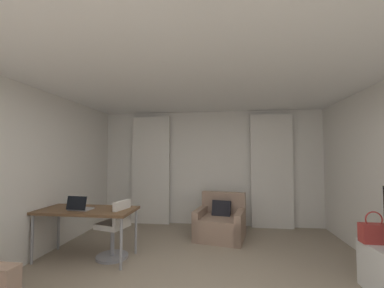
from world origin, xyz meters
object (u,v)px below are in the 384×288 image
Objects in this scene: laptop at (80,207)px; armchair at (221,223)px; handbag_primary at (374,233)px; desk at (87,213)px; desk_chair at (115,232)px.

armchair is at bearing 31.46° from laptop.
laptop is at bearing 175.37° from handbag_primary.
handbag_primary is at bearing -5.90° from desk.
laptop reaches higher than desk.
armchair is at bearing 35.49° from desk_chair.
laptop is 3.94m from handbag_primary.
laptop is (-0.08, -0.08, 0.10)m from desk.
armchair is 2.45m from handbag_primary.
armchair is 2.39m from desk.
desk is at bearing 174.10° from handbag_primary.
handbag_primary reaches higher than desk_chair.
desk_chair reaches higher than desk.
armchair is 1.97m from desk_chair.
armchair is 2.52m from laptop.
handbag_primary reaches higher than desk.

